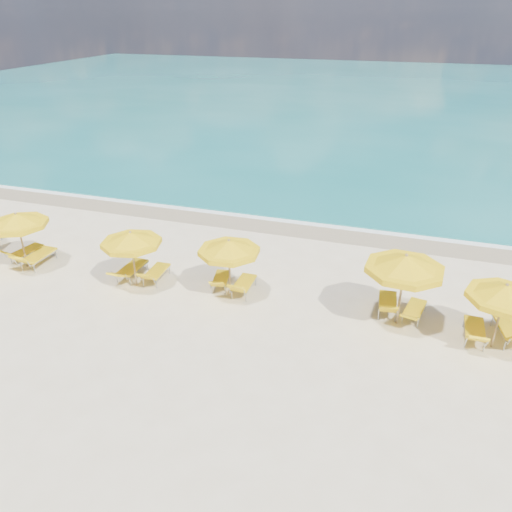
% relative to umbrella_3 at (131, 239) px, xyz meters
% --- Properties ---
extents(ground_plane, '(120.00, 120.00, 0.00)m').
position_rel_umbrella_3_xyz_m(ground_plane, '(4.25, -0.08, -1.90)').
color(ground_plane, beige).
extents(ocean, '(120.00, 80.00, 0.30)m').
position_rel_umbrella_3_xyz_m(ocean, '(4.25, 47.92, -1.90)').
color(ocean, '#126969').
rests_on(ocean, ground).
extents(wet_sand_band, '(120.00, 2.60, 0.01)m').
position_rel_umbrella_3_xyz_m(wet_sand_band, '(4.25, 7.32, -1.90)').
color(wet_sand_band, tan).
rests_on(wet_sand_band, ground).
extents(foam_line, '(120.00, 1.20, 0.03)m').
position_rel_umbrella_3_xyz_m(foam_line, '(4.25, 8.12, -1.90)').
color(foam_line, white).
rests_on(foam_line, ground).
extents(whitecap_near, '(14.00, 0.36, 0.05)m').
position_rel_umbrella_3_xyz_m(whitecap_near, '(-1.75, 16.92, -1.90)').
color(whitecap_near, white).
rests_on(whitecap_near, ground).
extents(whitecap_far, '(18.00, 0.30, 0.05)m').
position_rel_umbrella_3_xyz_m(whitecap_far, '(12.25, 23.92, -1.90)').
color(whitecap_far, white).
rests_on(whitecap_far, ground).
extents(umbrella_2, '(2.39, 2.39, 2.33)m').
position_rel_umbrella_3_xyz_m(umbrella_2, '(-4.97, 0.03, 0.09)').
color(umbrella_2, '#9B7C4D').
rests_on(umbrella_2, ground).
extents(umbrella_3, '(2.56, 2.56, 2.23)m').
position_rel_umbrella_3_xyz_m(umbrella_3, '(0.00, 0.00, 0.00)').
color(umbrella_3, '#9B7C4D').
rests_on(umbrella_3, ground).
extents(umbrella_4, '(2.76, 2.76, 2.23)m').
position_rel_umbrella_3_xyz_m(umbrella_4, '(3.58, 0.42, 0.00)').
color(umbrella_4, '#9B7C4D').
rests_on(umbrella_4, ground).
extents(umbrella_5, '(3.17, 3.17, 2.56)m').
position_rel_umbrella_3_xyz_m(umbrella_5, '(9.44, 0.41, 0.28)').
color(umbrella_5, '#9B7C4D').
rests_on(umbrella_5, ground).
extents(umbrella_6, '(2.35, 2.35, 2.24)m').
position_rel_umbrella_3_xyz_m(umbrella_6, '(12.31, -0.03, 0.01)').
color(umbrella_6, '#9B7C4D').
rests_on(umbrella_6, ground).
extents(lounger_2_left, '(0.86, 1.84, 0.82)m').
position_rel_umbrella_3_xyz_m(lounger_2_left, '(-5.41, 0.55, -1.68)').
color(lounger_2_left, '#A5A8AD').
rests_on(lounger_2_left, ground).
extents(lounger_2_right, '(0.70, 1.96, 0.92)m').
position_rel_umbrella_3_xyz_m(lounger_2_right, '(-4.58, 0.26, -1.65)').
color(lounger_2_right, '#A5A8AD').
rests_on(lounger_2_right, ground).
extents(lounger_3_left, '(0.69, 1.97, 0.75)m').
position_rel_umbrella_3_xyz_m(lounger_3_left, '(-0.48, 0.51, -1.67)').
color(lounger_3_left, '#A5A8AD').
rests_on(lounger_3_left, ground).
extents(lounger_3_right, '(0.67, 1.78, 0.81)m').
position_rel_umbrella_3_xyz_m(lounger_3_right, '(0.54, 0.56, -1.68)').
color(lounger_3_right, '#A5A8AD').
rests_on(lounger_3_right, ground).
extents(lounger_4_left, '(0.85, 1.69, 0.76)m').
position_rel_umbrella_3_xyz_m(lounger_4_left, '(3.07, 0.84, -1.69)').
color(lounger_4_left, '#A5A8AD').
rests_on(lounger_4_left, ground).
extents(lounger_4_right, '(0.62, 1.73, 0.85)m').
position_rel_umbrella_3_xyz_m(lounger_4_right, '(4.00, 0.72, -1.68)').
color(lounger_4_right, '#A5A8AD').
rests_on(lounger_4_right, ground).
extents(lounger_5_left, '(0.72, 1.82, 0.87)m').
position_rel_umbrella_3_xyz_m(lounger_5_left, '(9.08, 0.99, -1.67)').
color(lounger_5_left, '#A5A8AD').
rests_on(lounger_5_left, ground).
extents(lounger_5_right, '(0.88, 1.81, 0.66)m').
position_rel_umbrella_3_xyz_m(lounger_5_right, '(9.96, 0.88, -1.69)').
color(lounger_5_right, '#A5A8AD').
rests_on(lounger_5_right, ground).
extents(lounger_6_left, '(0.64, 1.81, 0.81)m').
position_rel_umbrella_3_xyz_m(lounger_6_left, '(11.79, 0.19, -1.68)').
color(lounger_6_left, '#A5A8AD').
rests_on(lounger_6_left, ground).
extents(lounger_6_right, '(1.00, 2.04, 0.95)m').
position_rel_umbrella_3_xyz_m(lounger_6_right, '(12.83, 0.53, -1.65)').
color(lounger_6_right, '#A5A8AD').
rests_on(lounger_6_right, ground).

